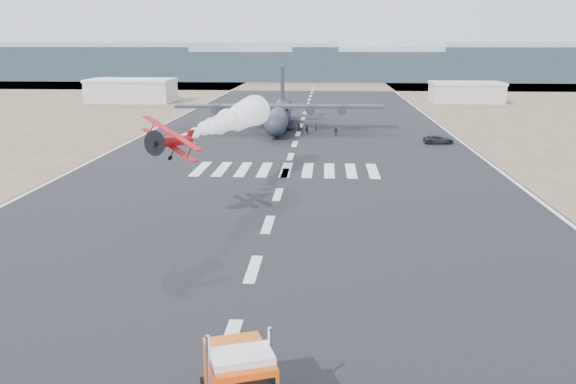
# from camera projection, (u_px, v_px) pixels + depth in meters

# --- Properties ---
(ground) EXTENTS (500.00, 500.00, 0.00)m
(ground) POSITION_uv_depth(u_px,v_px,m) (229.00, 342.00, 36.10)
(ground) COLOR black
(ground) RESTS_ON ground
(scrub_far) EXTENTS (500.00, 80.00, 0.00)m
(scrub_far) POSITION_uv_depth(u_px,v_px,m) (315.00, 83.00, 258.89)
(scrub_far) COLOR brown
(scrub_far) RESTS_ON ground
(runway_markings) EXTENTS (60.00, 260.00, 0.01)m
(runway_markings) POSITION_uv_depth(u_px,v_px,m) (290.00, 157.00, 94.22)
(runway_markings) COLOR silver
(runway_markings) RESTS_ON ground
(ridge_seg_b) EXTENTS (150.00, 50.00, 15.00)m
(ridge_seg_b) POSITION_uv_depth(u_px,v_px,m) (48.00, 62.00, 294.31)
(ridge_seg_b) COLOR gray
(ridge_seg_b) RESTS_ON ground
(ridge_seg_c) EXTENTS (150.00, 50.00, 17.00)m
(ridge_seg_c) POSITION_uv_depth(u_px,v_px,m) (180.00, 61.00, 289.99)
(ridge_seg_c) COLOR gray
(ridge_seg_c) RESTS_ON ground
(ridge_seg_d) EXTENTS (150.00, 50.00, 13.00)m
(ridge_seg_d) POSITION_uv_depth(u_px,v_px,m) (316.00, 65.00, 286.39)
(ridge_seg_d) COLOR gray
(ridge_seg_d) RESTS_ON ground
(ridge_seg_e) EXTENTS (150.00, 50.00, 15.00)m
(ridge_seg_e) POSITION_uv_depth(u_px,v_px,m) (457.00, 63.00, 282.06)
(ridge_seg_e) COLOR gray
(ridge_seg_e) RESTS_ON ground
(hangar_left) EXTENTS (24.50, 14.50, 6.70)m
(hangar_left) POSITION_uv_depth(u_px,v_px,m) (132.00, 90.00, 179.00)
(hangar_left) COLOR #A59F93
(hangar_left) RESTS_ON ground
(hangar_right) EXTENTS (20.50, 12.50, 5.90)m
(hangar_right) POSITION_uv_depth(u_px,v_px,m) (466.00, 92.00, 177.79)
(hangar_right) COLOR #A59F93
(hangar_right) RESTS_ON ground
(aerobatic_biplane) EXTENTS (6.12, 6.11, 4.20)m
(aerobatic_biplane) POSITION_uv_depth(u_px,v_px,m) (172.00, 141.00, 57.64)
(aerobatic_biplane) COLOR red
(smoke_trail) EXTENTS (6.82, 25.15, 4.17)m
(smoke_trail) POSITION_uv_depth(u_px,v_px,m) (244.00, 114.00, 77.75)
(smoke_trail) COLOR white
(transport_aircraft) EXTENTS (41.73, 34.39, 12.07)m
(transport_aircraft) POSITION_uv_depth(u_px,v_px,m) (280.00, 113.00, 124.62)
(transport_aircraft) COLOR #1E202E
(transport_aircraft) RESTS_ON ground
(support_vehicle) EXTENTS (5.44, 2.93, 1.45)m
(support_vehicle) POSITION_uv_depth(u_px,v_px,m) (438.00, 139.00, 106.13)
(support_vehicle) COLOR black
(support_vehicle) RESTS_ON ground
(crew_a) EXTENTS (0.81, 0.76, 1.73)m
(crew_a) POSITION_uv_depth(u_px,v_px,m) (222.00, 126.00, 121.31)
(crew_a) COLOR black
(crew_a) RESTS_ON ground
(crew_b) EXTENTS (0.95, 1.05, 1.83)m
(crew_b) POSITION_uv_depth(u_px,v_px,m) (278.00, 128.00, 118.43)
(crew_b) COLOR black
(crew_b) RESTS_ON ground
(crew_c) EXTENTS (1.22, 1.13, 1.76)m
(crew_c) POSITION_uv_depth(u_px,v_px,m) (236.00, 126.00, 122.59)
(crew_c) COLOR black
(crew_c) RESTS_ON ground
(crew_d) EXTENTS (1.04, 0.62, 1.68)m
(crew_d) POSITION_uv_depth(u_px,v_px,m) (336.00, 131.00, 114.77)
(crew_d) COLOR black
(crew_d) RESTS_ON ground
(crew_e) EXTENTS (0.99, 0.83, 1.74)m
(crew_e) POSITION_uv_depth(u_px,v_px,m) (277.00, 130.00, 116.31)
(crew_e) COLOR black
(crew_e) RESTS_ON ground
(crew_f) EXTENTS (0.82, 1.74, 1.80)m
(crew_f) POSITION_uv_depth(u_px,v_px,m) (307.00, 129.00, 116.98)
(crew_f) COLOR black
(crew_f) RESTS_ON ground
(crew_g) EXTENTS (0.67, 0.73, 1.67)m
(crew_g) POSITION_uv_depth(u_px,v_px,m) (316.00, 127.00, 121.00)
(crew_g) COLOR black
(crew_g) RESTS_ON ground
(crew_h) EXTENTS (0.80, 0.91, 1.60)m
(crew_h) POSITION_uv_depth(u_px,v_px,m) (299.00, 127.00, 121.50)
(crew_h) COLOR black
(crew_h) RESTS_ON ground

